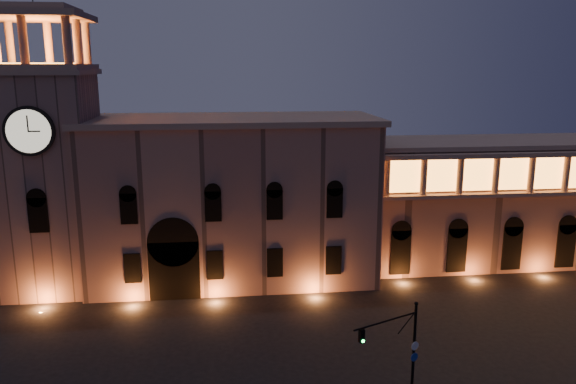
# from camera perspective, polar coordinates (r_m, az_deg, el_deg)

# --- Properties ---
(ground) EXTENTS (160.00, 160.00, 0.00)m
(ground) POSITION_cam_1_polar(r_m,az_deg,el_deg) (43.85, -2.04, -18.70)
(ground) COLOR black
(ground) RESTS_ON ground
(government_building) EXTENTS (30.80, 12.80, 17.60)m
(government_building) POSITION_cam_1_polar(r_m,az_deg,el_deg) (60.91, -5.71, -0.72)
(government_building) COLOR #916A5F
(government_building) RESTS_ON ground
(clock_tower) EXTENTS (9.80, 9.80, 32.40)m
(clock_tower) POSITION_cam_1_polar(r_m,az_deg,el_deg) (61.79, -23.12, 2.04)
(clock_tower) COLOR #916A5F
(clock_tower) RESTS_ON ground
(colonnade_wing) EXTENTS (40.60, 11.50, 14.50)m
(colonnade_wing) POSITION_cam_1_polar(r_m,az_deg,el_deg) (72.14, 22.47, -0.69)
(colonnade_wing) COLOR #8B6559
(colonnade_wing) RESTS_ON ground
(traffic_light) EXTENTS (5.06, 2.49, 7.52)m
(traffic_light) POSITION_cam_1_polar(r_m,az_deg,el_deg) (39.94, 11.66, -15.81)
(traffic_light) COLOR black
(traffic_light) RESTS_ON ground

